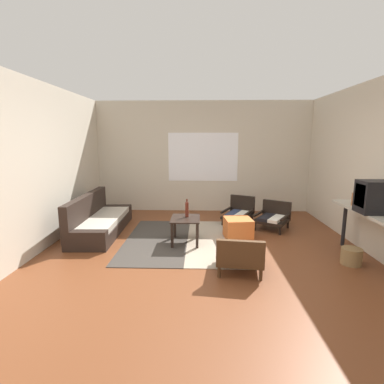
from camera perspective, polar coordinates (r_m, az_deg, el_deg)
The scene contains 16 objects.
ground_plane at distance 4.53m, azimuth 2.26°, elevation -12.84°, with size 7.80×7.80×0.00m, color brown.
far_wall_with_window at distance 7.24m, azimuth 2.17°, elevation 6.89°, with size 5.60×0.13×2.70m.
side_wall_right at distance 5.24m, azimuth 32.97°, elevation 3.94°, with size 0.12×6.60×2.70m, color beige.
side_wall_left at distance 5.19m, azimuth -28.54°, elevation 4.31°, with size 0.12×6.60×2.70m, color beige.
area_rug at distance 5.27m, azimuth -0.87°, elevation -9.38°, with size 2.20×2.36×0.01m.
couch at distance 5.89m, azimuth -17.86°, elevation -5.51°, with size 0.78×2.05×0.74m.
coffee_table at distance 5.03m, azimuth -1.30°, elevation -6.18°, with size 0.49×0.59×0.45m.
armchair_by_window at distance 6.33m, azimuth 9.26°, elevation -3.84°, with size 0.77×0.81×0.56m.
armchair_striped_foreground at distance 4.04m, azimuth 9.42°, elevation -12.16°, with size 0.69×0.67×0.52m.
armchair_corner at distance 6.09m, azimuth 15.69°, elevation -4.61°, with size 0.82×0.83×0.54m.
ottoman_orange at distance 5.37m, azimuth 9.04°, elevation -7.09°, with size 0.47×0.47×0.37m, color #D1662D.
console_shelf at distance 4.88m, azimuth 31.59°, elevation -4.08°, with size 0.43×1.50×0.79m.
crt_television at distance 4.69m, azimuth 32.82°, elevation -0.82°, with size 0.52×0.33×0.45m.
clay_vase at distance 5.07m, azimuth 30.30°, elevation -1.20°, with size 0.25×0.25×0.27m.
glass_bottle at distance 5.04m, azimuth -1.02°, elevation -3.41°, with size 0.06×0.06×0.32m.
wicker_basket at distance 4.86m, azimuth 28.86°, elevation -11.01°, with size 0.29×0.29×0.24m, color olive.
Camera 1 is at (-0.04, -4.17, 1.78)m, focal length 27.10 mm.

